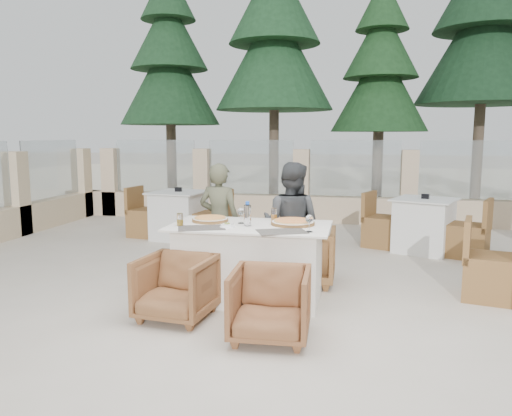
% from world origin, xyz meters
% --- Properties ---
extents(ground, '(80.00, 80.00, 0.00)m').
position_xyz_m(ground, '(0.00, 0.00, 0.00)').
color(ground, beige).
rests_on(ground, ground).
extents(sand_patch, '(30.00, 16.00, 0.01)m').
position_xyz_m(sand_patch, '(0.00, 14.00, 0.01)').
color(sand_patch, '#F6E8C9').
rests_on(sand_patch, ground).
extents(perimeter_wall_far, '(10.00, 0.34, 1.60)m').
position_xyz_m(perimeter_wall_far, '(0.00, 4.80, 0.80)').
color(perimeter_wall_far, beige).
rests_on(perimeter_wall_far, ground).
extents(pine_far_left, '(2.42, 2.42, 5.50)m').
position_xyz_m(pine_far_left, '(-3.50, 7.00, 2.75)').
color(pine_far_left, '#1B3F21').
rests_on(pine_far_left, ground).
extents(pine_mid_left, '(2.86, 2.86, 6.50)m').
position_xyz_m(pine_mid_left, '(-1.00, 7.50, 3.25)').
color(pine_mid_left, '#1E4826').
rests_on(pine_mid_left, ground).
extents(pine_centre, '(2.20, 2.20, 5.00)m').
position_xyz_m(pine_centre, '(1.50, 7.20, 2.50)').
color(pine_centre, '#1D4420').
rests_on(pine_centre, ground).
extents(pine_mid_right, '(2.99, 2.99, 6.80)m').
position_xyz_m(pine_mid_right, '(3.80, 7.80, 3.40)').
color(pine_mid_right, '#16351D').
rests_on(pine_mid_right, ground).
extents(dining_table, '(1.60, 0.90, 0.77)m').
position_xyz_m(dining_table, '(0.03, 0.03, 0.39)').
color(dining_table, white).
rests_on(dining_table, ground).
extents(placemat_near_left, '(0.53, 0.44, 0.00)m').
position_xyz_m(placemat_near_left, '(-0.40, -0.22, 0.77)').
color(placemat_near_left, '#514B46').
rests_on(placemat_near_left, dining_table).
extents(placemat_near_right, '(0.53, 0.45, 0.00)m').
position_xyz_m(placemat_near_right, '(0.39, -0.25, 0.77)').
color(placemat_near_right, '#554F49').
rests_on(placemat_near_right, dining_table).
extents(pizza_left, '(0.42, 0.42, 0.05)m').
position_xyz_m(pizza_left, '(-0.43, 0.15, 0.79)').
color(pizza_left, orange).
rests_on(pizza_left, dining_table).
extents(pizza_right, '(0.46, 0.46, 0.06)m').
position_xyz_m(pizza_right, '(0.44, 0.14, 0.80)').
color(pizza_right, '#F35B21').
rests_on(pizza_right, dining_table).
extents(water_bottle, '(0.09, 0.09, 0.25)m').
position_xyz_m(water_bottle, '(0.01, -0.02, 0.89)').
color(water_bottle, '#C2E5FF').
rests_on(water_bottle, dining_table).
extents(wine_glass_centre, '(0.09, 0.09, 0.18)m').
position_xyz_m(wine_glass_centre, '(-0.08, 0.10, 0.86)').
color(wine_glass_centre, silver).
rests_on(wine_glass_centre, dining_table).
extents(wine_glass_corner, '(0.10, 0.10, 0.18)m').
position_xyz_m(wine_glass_corner, '(0.64, -0.22, 0.86)').
color(wine_glass_corner, silver).
rests_on(wine_glass_corner, dining_table).
extents(beer_glass_left, '(0.06, 0.06, 0.13)m').
position_xyz_m(beer_glass_left, '(-0.65, -0.15, 0.83)').
color(beer_glass_left, gold).
rests_on(beer_glass_left, dining_table).
extents(beer_glass_right, '(0.07, 0.07, 0.13)m').
position_xyz_m(beer_glass_right, '(0.22, 0.35, 0.83)').
color(beer_glass_right, orange).
rests_on(beer_glass_right, dining_table).
extents(olive_dish, '(0.13, 0.13, 0.04)m').
position_xyz_m(olive_dish, '(-0.17, -0.13, 0.79)').
color(olive_dish, white).
rests_on(olive_dish, dining_table).
extents(armchair_far_left, '(0.74, 0.76, 0.65)m').
position_xyz_m(armchair_far_left, '(-0.50, 0.61, 0.32)').
color(armchair_far_left, brown).
rests_on(armchair_far_left, ground).
extents(armchair_far_right, '(0.69, 0.71, 0.64)m').
position_xyz_m(armchair_far_right, '(0.50, 0.72, 0.32)').
color(armchair_far_right, brown).
rests_on(armchair_far_right, ground).
extents(armchair_near_left, '(0.70, 0.71, 0.59)m').
position_xyz_m(armchair_near_left, '(-0.52, -0.64, 0.29)').
color(armchair_near_left, brown).
rests_on(armchair_near_left, ground).
extents(armchair_near_right, '(0.66, 0.68, 0.59)m').
position_xyz_m(armchair_near_right, '(0.40, -0.92, 0.30)').
color(armchair_near_right, brown).
rests_on(armchair_near_right, ground).
extents(diner_left, '(0.53, 0.38, 1.35)m').
position_xyz_m(diner_left, '(-0.49, 0.73, 0.67)').
color(diner_left, '#50513B').
rests_on(diner_left, ground).
extents(diner_right, '(0.77, 0.66, 1.38)m').
position_xyz_m(diner_right, '(0.36, 0.61, 0.69)').
color(diner_right, '#3A3C3F').
rests_on(diner_right, ground).
extents(bg_table_a, '(1.74, 1.04, 0.77)m').
position_xyz_m(bg_table_a, '(-1.75, 2.74, 0.39)').
color(bg_table_a, silver).
rests_on(bg_table_a, ground).
extents(bg_table_b, '(1.83, 1.37, 0.77)m').
position_xyz_m(bg_table_b, '(2.02, 2.59, 0.39)').
color(bg_table_b, white).
rests_on(bg_table_b, ground).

